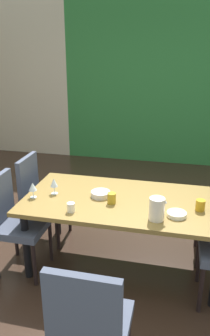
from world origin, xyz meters
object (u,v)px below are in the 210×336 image
at_px(wine_glass_rear, 33,187).
at_px(cup_left, 71,207).
at_px(chair_head_near, 89,325).
at_px(cup_east, 112,198).
at_px(serving_bowl_right, 101,194).
at_px(serving_bowl_near_shelf, 177,214).
at_px(chair_left_near, 14,219).
at_px(wine_glass_north, 54,183).
at_px(cup_near_window, 200,205).
at_px(chair_left_far, 40,193).
at_px(pitcher_center, 157,209).
at_px(dining_table, 124,207).

bearing_deg(wine_glass_rear, cup_left, -23.66).
relative_size(chair_head_near, cup_east, 9.95).
height_order(chair_head_near, serving_bowl_right, chair_head_near).
xyz_separation_m(serving_bowl_near_shelf, cup_east, (-0.58, 0.11, 0.03)).
xyz_separation_m(chair_left_near, wine_glass_north, (0.31, 0.27, 0.28)).
height_order(serving_bowl_right, cup_near_window, cup_near_window).
xyz_separation_m(chair_left_far, pitcher_center, (1.31, -0.60, 0.27)).
bearing_deg(chair_left_far, chair_left_near, -0.13).
xyz_separation_m(cup_near_window, pitcher_center, (-0.36, -0.24, 0.05)).
bearing_deg(cup_east, wine_glass_rear, -176.52).
xyz_separation_m(serving_bowl_near_shelf, cup_left, (-0.89, -0.12, 0.02)).
relative_size(serving_bowl_near_shelf, cup_east, 1.65).
height_order(chair_head_near, wine_glass_rear, chair_head_near).
xyz_separation_m(dining_table, chair_left_near, (-0.99, -0.29, -0.09)).
bearing_deg(chair_left_near, cup_east, 102.20).
height_order(chair_left_near, serving_bowl_near_shelf, chair_left_near).
bearing_deg(dining_table, chair_head_near, -88.58).
bearing_deg(serving_bowl_near_shelf, chair_left_far, 160.89).
relative_size(serving_bowl_near_shelf, cup_near_window, 1.67).
relative_size(wine_glass_rear, cup_near_window, 1.53).
height_order(chair_left_far, serving_bowl_near_shelf, chair_left_far).
distance_m(wine_glass_rear, serving_bowl_right, 0.64).
height_order(dining_table, wine_glass_north, wine_glass_north).
distance_m(chair_left_far, chair_head_near, 1.92).
relative_size(dining_table, serving_bowl_near_shelf, 11.38).
height_order(serving_bowl_near_shelf, cup_left, cup_left).
bearing_deg(cup_near_window, serving_bowl_right, 175.13).
bearing_deg(cup_east, chair_left_near, -167.80).
relative_size(dining_table, pitcher_center, 9.61).
xyz_separation_m(serving_bowl_right, cup_east, (0.13, -0.12, 0.02)).
height_order(wine_glass_north, cup_left, wine_glass_north).
bearing_deg(wine_glass_rear, dining_table, 9.89).
bearing_deg(wine_glass_rear, cup_east, 3.48).
xyz_separation_m(cup_east, pitcher_center, (0.42, -0.21, 0.05)).
xyz_separation_m(chair_head_near, wine_glass_north, (-0.71, 1.31, 0.27)).
bearing_deg(wine_glass_north, dining_table, 1.99).
bearing_deg(chair_left_far, serving_bowl_right, 69.74).
bearing_deg(chair_left_near, serving_bowl_near_shelf, 93.07).
distance_m(chair_head_near, wine_glass_north, 1.51).
xyz_separation_m(wine_glass_north, pitcher_center, (1.00, -0.28, -0.01)).
distance_m(dining_table, pitcher_center, 0.48).
relative_size(cup_left, pitcher_center, 0.42).
xyz_separation_m(dining_table, chair_left_far, (-0.98, 0.29, -0.10)).
bearing_deg(dining_table, wine_glass_rear, -170.11).
bearing_deg(serving_bowl_right, chair_left_near, -157.90).
distance_m(serving_bowl_near_shelf, cup_left, 0.89).
xyz_separation_m(serving_bowl_near_shelf, pitcher_center, (-0.16, -0.09, 0.08)).
distance_m(dining_table, chair_left_near, 1.03).
bearing_deg(wine_glass_north, serving_bowl_right, 4.80).
height_order(wine_glass_north, wine_glass_rear, wine_glass_north).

